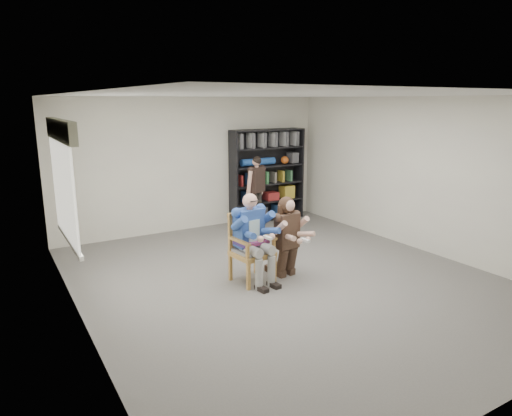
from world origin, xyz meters
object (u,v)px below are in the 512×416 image
kneeling_woman (288,238)px  standing_man (257,193)px  armchair (252,248)px  seated_man (252,238)px  bookshelf (267,175)px

kneeling_woman → standing_man: bearing=63.0°
armchair → kneeling_woman: 0.60m
seated_man → kneeling_woman: seated_man is taller
armchair → standing_man: 2.90m
armchair → kneeling_woman: size_ratio=0.84×
seated_man → bookshelf: size_ratio=0.66×
armchair → kneeling_woman: (0.58, -0.12, 0.10)m
seated_man → standing_man: size_ratio=0.87×
bookshelf → standing_man: (-0.65, -0.61, -0.25)m
kneeling_woman → seated_man: bearing=161.8°
seated_man → kneeling_woman: size_ratio=1.09×
armchair → standing_man: size_ratio=0.67×
bookshelf → armchair: bearing=-125.6°
armchair → bookshelf: size_ratio=0.51×
seated_man → armchair: bearing=83.5°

